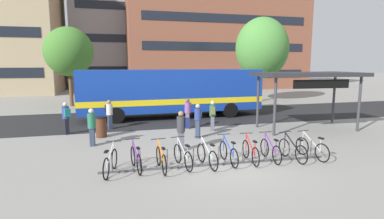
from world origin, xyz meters
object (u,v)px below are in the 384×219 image
(commuter_black_pack_4, at_px, (109,112))
(commuter_teal_pack_2, at_px, (198,118))
(parked_bicycle_purple_1, at_px, (136,159))
(parked_bicycle_silver_4, at_px, (207,156))
(parked_bicycle_silver_0, at_px, (110,163))
(parked_bicycle_purple_7, at_px, (270,150))
(parked_bicycle_silver_9, at_px, (312,148))
(parked_bicycle_red_6, at_px, (250,152))
(city_bus, at_px, (171,91))
(commuter_olive_pack_5, at_px, (92,124))
(commuter_grey_pack_6, at_px, (188,111))
(parked_bicycle_silver_3, at_px, (183,157))
(trash_bin, at_px, (101,127))
(parked_bicycle_blue_5, at_px, (229,153))
(commuter_teal_pack_3, at_px, (66,116))
(commuter_olive_pack_0, at_px, (213,114))
(commuter_navy_pack_1, at_px, (182,128))
(street_tree_0, at_px, (69,52))
(parked_bicycle_orange_2, at_px, (161,159))
(parked_bicycle_black_8, at_px, (293,150))
(transit_shelter, at_px, (309,76))
(street_tree_1, at_px, (262,48))

(commuter_black_pack_4, bearing_deg, commuter_teal_pack_2, 33.72)
(parked_bicycle_purple_1, distance_m, parked_bicycle_silver_4, 2.47)
(parked_bicycle_silver_0, xyz_separation_m, parked_bicycle_purple_7, (5.79, -0.09, 0.00))
(parked_bicycle_silver_9, bearing_deg, parked_bicycle_red_6, 77.48)
(city_bus, relative_size, parked_bicycle_purple_1, 7.04)
(parked_bicycle_purple_1, relative_size, commuter_olive_pack_5, 1.03)
(commuter_black_pack_4, bearing_deg, commuter_grey_pack_6, 57.50)
(parked_bicycle_silver_3, height_order, trash_bin, trash_bin)
(parked_bicycle_blue_5, height_order, commuter_teal_pack_3, commuter_teal_pack_3)
(parked_bicycle_red_6, bearing_deg, parked_bicycle_purple_1, 92.07)
(parked_bicycle_blue_5, xyz_separation_m, commuter_teal_pack_3, (-6.29, 6.41, 0.57))
(parked_bicycle_red_6, relative_size, parked_bicycle_silver_9, 1.01)
(commuter_olive_pack_0, relative_size, commuter_black_pack_4, 1.00)
(parked_bicycle_silver_4, xyz_separation_m, commuter_grey_pack_6, (0.89, 6.27, 0.60))
(parked_bicycle_purple_1, relative_size, commuter_black_pack_4, 1.05)
(parked_bicycle_silver_3, distance_m, parked_bicycle_blue_5, 1.69)
(parked_bicycle_silver_0, bearing_deg, parked_bicycle_silver_9, -77.29)
(parked_bicycle_red_6, relative_size, commuter_black_pack_4, 1.06)
(commuter_navy_pack_1, distance_m, trash_bin, 4.71)
(commuter_grey_pack_6, bearing_deg, street_tree_0, -122.19)
(parked_bicycle_orange_2, height_order, commuter_navy_pack_1, commuter_navy_pack_1)
(parked_bicycle_blue_5, xyz_separation_m, commuter_black_pack_4, (-4.17, 7.20, 0.55))
(street_tree_0, bearing_deg, commuter_black_pack_4, -73.24)
(parked_bicycle_silver_4, xyz_separation_m, commuter_olive_pack_5, (-4.05, 3.92, 0.57))
(parked_bicycle_black_8, bearing_deg, parked_bicycle_purple_1, 82.32)
(parked_bicycle_silver_4, relative_size, parked_bicycle_blue_5, 1.00)
(parked_bicycle_orange_2, bearing_deg, parked_bicycle_silver_9, -93.50)
(commuter_grey_pack_6, bearing_deg, city_bus, -151.93)
(parked_bicycle_blue_5, bearing_deg, parked_bicycle_red_6, -95.03)
(commuter_black_pack_4, bearing_deg, transit_shelter, 55.79)
(city_bus, distance_m, commuter_black_pack_4, 4.94)
(parked_bicycle_silver_0, xyz_separation_m, transit_shelter, (10.45, 4.29, 2.53))
(parked_bicycle_blue_5, distance_m, commuter_teal_pack_2, 4.05)
(parked_bicycle_red_6, height_order, parked_bicycle_purple_7, same)
(commuter_teal_pack_3, bearing_deg, street_tree_1, -83.04)
(parked_bicycle_silver_9, bearing_deg, street_tree_1, -29.87)
(commuter_navy_pack_1, bearing_deg, commuter_grey_pack_6, -100.44)
(parked_bicycle_blue_5, relative_size, commuter_olive_pack_5, 1.03)
(commuter_teal_pack_3, relative_size, commuter_olive_pack_5, 1.00)
(parked_bicycle_black_8, distance_m, commuter_black_pack_4, 9.99)
(commuter_teal_pack_2, bearing_deg, parked_bicycle_silver_0, -19.13)
(city_bus, bearing_deg, trash_bin, 45.01)
(commuter_grey_pack_6, bearing_deg, trash_bin, -54.83)
(street_tree_1, bearing_deg, parked_bicycle_purple_7, -116.45)
(commuter_black_pack_4, bearing_deg, street_tree_1, 105.23)
(street_tree_0, bearing_deg, commuter_olive_pack_5, -80.07)
(street_tree_1, bearing_deg, parked_bicycle_silver_0, -130.22)
(parked_bicycle_silver_9, distance_m, commuter_teal_pack_2, 5.42)
(city_bus, relative_size, parked_bicycle_black_8, 7.01)
(parked_bicycle_orange_2, bearing_deg, city_bus, -14.90)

